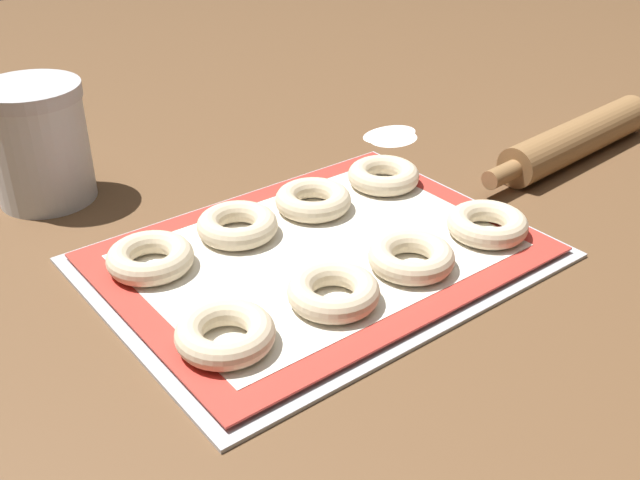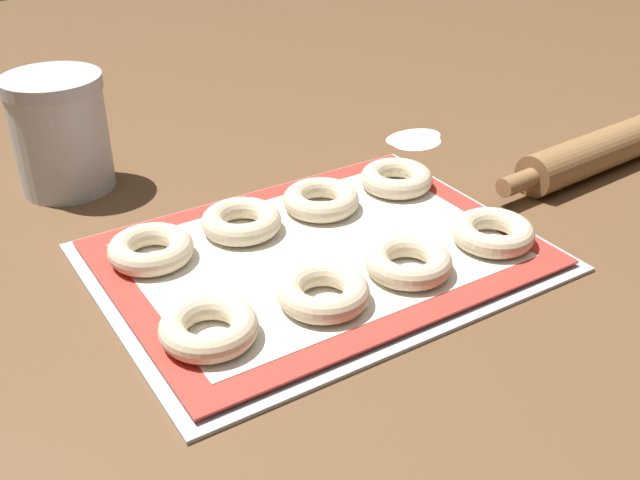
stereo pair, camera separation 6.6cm
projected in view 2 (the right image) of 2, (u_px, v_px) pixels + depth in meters
name	position (u px, v px, depth m)	size (l,w,h in m)	color
ground_plane	(326.00, 252.00, 0.80)	(2.80, 2.80, 0.00)	brown
baking_tray	(320.00, 256.00, 0.78)	(0.45, 0.34, 0.01)	#B2B5BA
baking_mat	(320.00, 252.00, 0.78)	(0.42, 0.32, 0.00)	red
bagel_front_far_left	(209.00, 327.00, 0.64)	(0.09, 0.09, 0.02)	beige
bagel_front_mid_left	(323.00, 292.00, 0.69)	(0.09, 0.09, 0.02)	beige
bagel_front_mid_right	(408.00, 262.00, 0.74)	(0.09, 0.09, 0.02)	beige
bagel_front_far_right	(493.00, 232.00, 0.79)	(0.09, 0.09, 0.02)	beige
bagel_back_far_left	(151.00, 249.00, 0.76)	(0.09, 0.09, 0.02)	beige
bagel_back_mid_left	(241.00, 221.00, 0.81)	(0.09, 0.09, 0.02)	beige
bagel_back_mid_right	(321.00, 200.00, 0.85)	(0.09, 0.09, 0.02)	beige
bagel_back_far_right	(396.00, 178.00, 0.90)	(0.09, 0.09, 0.02)	beige
flour_canister	(60.00, 133.00, 0.90)	(0.12, 0.12, 0.14)	silver
rolling_pin	(604.00, 149.00, 0.97)	(0.39, 0.07, 0.05)	olive
flour_patch_near	(417.00, 141.00, 1.05)	(0.07, 0.06, 0.00)	white
flour_patch_far	(413.00, 136.00, 1.07)	(0.09, 0.06, 0.00)	white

